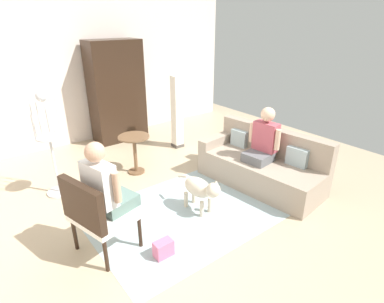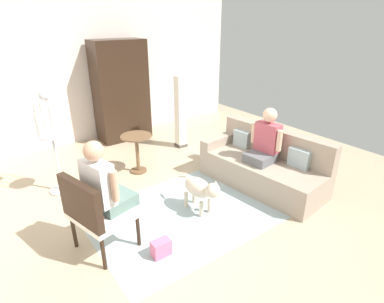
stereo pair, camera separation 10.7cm
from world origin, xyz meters
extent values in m
plane|color=tan|center=(0.00, 0.00, 0.00)|extent=(7.99, 7.99, 0.00)
cube|color=silver|center=(0.00, 3.39, 1.45)|extent=(6.82, 0.12, 2.89)
cube|color=#9EB2B7|center=(0.16, -0.20, 0.00)|extent=(3.19, 1.83, 0.01)
cube|color=gray|center=(1.22, -0.27, 0.22)|extent=(1.04, 2.02, 0.44)
cube|color=gray|center=(1.55, -0.24, 0.65)|extent=(0.40, 1.95, 0.43)
cube|color=gray|center=(1.13, 0.60, 0.52)|extent=(0.84, 0.27, 0.16)
cube|color=#9EB2B7|center=(1.47, -0.73, 0.58)|extent=(0.14, 0.33, 0.28)
cube|color=#C6B284|center=(1.41, -0.20, 0.58)|extent=(0.13, 0.27, 0.28)
cube|color=#9EB2B7|center=(1.35, 0.33, 0.58)|extent=(0.13, 0.31, 0.28)
cylinder|color=black|center=(-1.13, 0.13, 0.21)|extent=(0.04, 0.04, 0.42)
cylinder|color=black|center=(-0.99, -0.41, 0.21)|extent=(0.04, 0.04, 0.42)
cylinder|color=black|center=(-1.60, 0.01, 0.21)|extent=(0.04, 0.04, 0.42)
cylinder|color=black|center=(-1.46, -0.53, 0.21)|extent=(0.04, 0.04, 0.42)
cube|color=white|center=(-1.29, -0.20, 0.45)|extent=(0.73, 0.78, 0.06)
cube|color=black|center=(-1.54, -0.26, 0.72)|extent=(0.24, 0.65, 0.48)
cube|color=#5B5D61|center=(1.14, -0.28, 0.51)|extent=(0.42, 0.41, 0.14)
cube|color=#B24C59|center=(1.29, -0.26, 0.80)|extent=(0.22, 0.39, 0.45)
sphere|color=#DDB293|center=(1.29, -0.26, 1.15)|extent=(0.21, 0.21, 0.21)
cylinder|color=#DDB293|center=(1.28, -0.49, 0.82)|extent=(0.08, 0.08, 0.31)
cylinder|color=#DDB293|center=(1.23, -0.04, 0.82)|extent=(0.08, 0.08, 0.31)
cube|color=slate|center=(-1.14, -0.16, 0.55)|extent=(0.50, 0.49, 0.14)
cube|color=white|center=(-1.31, -0.20, 0.86)|extent=(0.27, 0.43, 0.48)
sphere|color=tan|center=(-1.31, -0.20, 1.22)|extent=(0.21, 0.21, 0.21)
cylinder|color=tan|center=(-1.34, 0.04, 0.88)|extent=(0.08, 0.08, 0.34)
cylinder|color=tan|center=(-1.21, -0.42, 0.88)|extent=(0.08, 0.08, 0.34)
cylinder|color=brown|center=(-0.13, 1.31, 0.65)|extent=(0.52, 0.52, 0.02)
cylinder|color=brown|center=(-0.13, 1.31, 0.32)|extent=(0.06, 0.06, 0.64)
cylinder|color=brown|center=(-0.13, 1.31, 0.01)|extent=(0.28, 0.28, 0.03)
ellipsoid|color=beige|center=(0.01, -0.22, 0.35)|extent=(0.29, 0.47, 0.25)
sphere|color=beige|center=(0.03, -0.51, 0.43)|extent=(0.19, 0.19, 0.19)
cone|color=beige|center=(0.08, -0.50, 0.53)|extent=(0.06, 0.06, 0.06)
cone|color=beige|center=(-0.02, -0.51, 0.53)|extent=(0.06, 0.06, 0.06)
cylinder|color=beige|center=(-0.02, 0.08, 0.39)|extent=(0.05, 0.18, 0.10)
cylinder|color=beige|center=(0.10, -0.37, 0.11)|extent=(0.06, 0.06, 0.23)
cylinder|color=beige|center=(-0.05, -0.39, 0.11)|extent=(0.06, 0.06, 0.23)
cylinder|color=beige|center=(0.07, -0.06, 0.11)|extent=(0.06, 0.06, 0.23)
cylinder|color=beige|center=(-0.08, -0.07, 0.11)|extent=(0.06, 0.06, 0.23)
cylinder|color=silver|center=(-1.38, 1.41, 0.01)|extent=(0.36, 0.36, 0.03)
cylinder|color=silver|center=(-1.38, 1.41, 0.45)|extent=(0.04, 0.04, 0.90)
cylinder|color=silver|center=(-1.38, 1.41, 0.91)|extent=(0.37, 0.37, 0.02)
cylinder|color=silver|center=(-1.21, 1.41, 1.20)|extent=(0.01, 0.01, 0.58)
cylinder|color=silver|center=(-1.24, 1.51, 1.20)|extent=(0.01, 0.01, 0.58)
cylinder|color=silver|center=(-1.33, 1.58, 1.20)|extent=(0.01, 0.01, 0.58)
cylinder|color=silver|center=(-1.44, 1.58, 1.20)|extent=(0.01, 0.01, 0.58)
cylinder|color=silver|center=(-1.52, 1.51, 1.20)|extent=(0.01, 0.01, 0.58)
cylinder|color=silver|center=(-1.56, 1.41, 1.20)|extent=(0.01, 0.01, 0.58)
cylinder|color=silver|center=(-1.52, 1.31, 1.20)|extent=(0.01, 0.01, 0.58)
cylinder|color=silver|center=(-1.44, 1.25, 1.20)|extent=(0.01, 0.01, 0.58)
cylinder|color=silver|center=(-1.33, 1.25, 1.20)|extent=(0.01, 0.01, 0.58)
cylinder|color=silver|center=(-1.24, 1.31, 1.20)|extent=(0.01, 0.01, 0.58)
sphere|color=silver|center=(-1.38, 1.41, 1.49)|extent=(0.15, 0.15, 0.15)
cube|color=#4C4742|center=(1.11, 1.82, 0.03)|extent=(0.20, 0.20, 0.06)
cube|color=white|center=(1.11, 1.82, 0.75)|extent=(0.18, 0.18, 1.39)
cube|color=black|center=(0.39, 2.98, 1.03)|extent=(1.07, 0.56, 2.07)
cube|color=#D8668C|center=(-0.87, -0.70, 0.10)|extent=(0.21, 0.13, 0.20)
camera|label=1|loc=(-2.28, -3.04, 2.47)|focal=28.87mm
camera|label=2|loc=(-2.19, -3.11, 2.47)|focal=28.87mm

